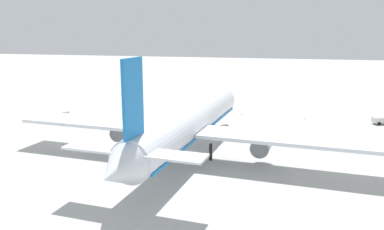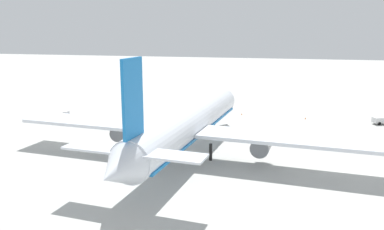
{
  "view_description": "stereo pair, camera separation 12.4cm",
  "coord_description": "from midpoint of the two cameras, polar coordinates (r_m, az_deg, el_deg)",
  "views": [
    {
      "loc": [
        -79.2,
        -20.04,
        26.8
      ],
      "look_at": [
        3.95,
        0.52,
        7.9
      ],
      "focal_mm": 36.2,
      "sensor_mm": 36.0,
      "label": 1
    },
    {
      "loc": [
        -79.17,
        -20.16,
        26.8
      ],
      "look_at": [
        3.95,
        0.52,
        7.9
      ],
      "focal_mm": 36.2,
      "sensor_mm": 36.0,
      "label": 2
    }
  ],
  "objects": [
    {
      "name": "traffic_cone_3",
      "position": [
        125.43,
        7.36,
        0.13
      ],
      "size": [
        0.36,
        0.36,
        0.55
      ],
      "primitive_type": "cone",
      "color": "orange",
      "rests_on": "ground"
    },
    {
      "name": "traffic_cone_4",
      "position": [
        119.52,
        -15.32,
        -0.83
      ],
      "size": [
        0.36,
        0.36,
        0.55
      ],
      "primitive_type": "cone",
      "color": "orange",
      "rests_on": "ground"
    },
    {
      "name": "service_truck_1",
      "position": [
        125.51,
        26.51,
        -0.62
      ],
      "size": [
        4.8,
        7.14,
        2.37
      ],
      "color": "#BF4C14",
      "rests_on": "ground"
    },
    {
      "name": "airliner",
      "position": [
        82.97,
        -0.5,
        -1.37
      ],
      "size": [
        69.31,
        77.9,
        22.82
      ],
      "color": "silver",
      "rests_on": "ground"
    },
    {
      "name": "baggage_cart_0",
      "position": [
        130.22,
        -18.03,
        0.27
      ],
      "size": [
        3.15,
        1.67,
        1.29
      ],
      "color": "#26598C",
      "rests_on": "ground"
    },
    {
      "name": "traffic_cone_2",
      "position": [
        123.57,
        16.39,
        -0.46
      ],
      "size": [
        0.36,
        0.36,
        0.55
      ],
      "primitive_type": "cone",
      "color": "orange",
      "rests_on": "ground"
    },
    {
      "name": "ground_plane",
      "position": [
        85.97,
        -0.26,
        -5.72
      ],
      "size": [
        600.0,
        600.0,
        0.0
      ],
      "primitive_type": "plane",
      "color": "#B2B2AD"
    }
  ]
}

